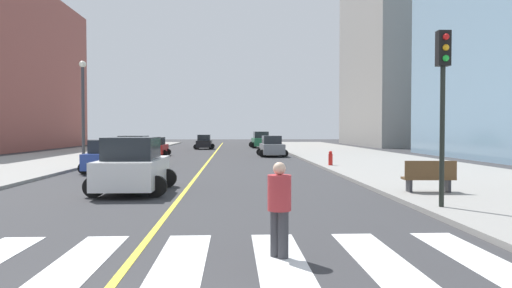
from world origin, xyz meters
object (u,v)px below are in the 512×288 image
at_px(car_yellow_second, 134,151).
at_px(fire_hydrant, 331,158).
at_px(car_black_fifth, 204,142).
at_px(street_lamp, 83,102).
at_px(car_red_seventh, 156,147).
at_px(pedestrian_crossing, 279,205).
at_px(car_blue_nearest, 109,157).
at_px(park_bench, 429,177).
at_px(traffic_light_near_corner, 443,84).
at_px(car_gray_third, 272,147).
at_px(car_green_fourth, 261,140).
at_px(car_white_sixth, 133,167).

xyz_separation_m(car_yellow_second, fire_hydrant, (12.77, -3.72, -0.33)).
bearing_deg(car_yellow_second, car_black_fifth, 83.04).
bearing_deg(street_lamp, car_red_seventh, 75.96).
bearing_deg(pedestrian_crossing, car_blue_nearest, 159.73).
bearing_deg(fire_hydrant, car_yellow_second, 163.78).
bearing_deg(car_red_seventh, street_lamp, -103.67).
distance_m(car_red_seventh, street_lamp, 12.17).
bearing_deg(park_bench, street_lamp, 51.59).
relative_size(pedestrian_crossing, street_lamp, 0.27).
distance_m(car_blue_nearest, fire_hydrant, 13.16).
height_order(car_yellow_second, park_bench, car_yellow_second).
distance_m(car_red_seventh, park_bench, 29.71).
xyz_separation_m(car_yellow_second, car_black_fifth, (3.28, 24.64, -0.10)).
bearing_deg(car_red_seventh, traffic_light_near_corner, -66.18).
bearing_deg(car_blue_nearest, car_yellow_second, 91.43).
distance_m(car_gray_third, car_green_fourth, 19.59).
bearing_deg(fire_hydrant, traffic_light_near_corner, -90.19).
relative_size(car_red_seventh, traffic_light_near_corner, 0.75).
xyz_separation_m(car_white_sixth, park_bench, (10.67, -1.61, -0.28)).
height_order(car_gray_third, car_white_sixth, car_white_sixth).
bearing_deg(street_lamp, car_green_fourth, 66.21).
distance_m(car_yellow_second, car_white_sixth, 15.30).
xyz_separation_m(traffic_light_near_corner, park_bench, (0.94, 3.19, -2.97)).
xyz_separation_m(car_green_fourth, fire_hydrant, (2.47, -32.08, -0.39)).
height_order(car_gray_third, car_green_fourth, car_green_fourth).
xyz_separation_m(car_black_fifth, park_bench, (10.38, -41.26, -0.12)).
relative_size(car_black_fifth, car_white_sixth, 0.83).
distance_m(car_black_fifth, car_red_seventh, 15.29).
bearing_deg(car_yellow_second, park_bench, -49.94).
relative_size(car_yellow_second, traffic_light_near_corner, 0.87).
relative_size(traffic_light_near_corner, street_lamp, 0.76).
bearing_deg(traffic_light_near_corner, pedestrian_crossing, 42.48).
height_order(car_blue_nearest, traffic_light_near_corner, traffic_light_near_corner).
height_order(traffic_light_near_corner, pedestrian_crossing, traffic_light_near_corner).
bearing_deg(car_green_fourth, car_red_seventh, 58.25).
bearing_deg(car_green_fourth, car_white_sixth, 77.80).
bearing_deg(car_yellow_second, car_white_sixth, -78.08).
bearing_deg(car_white_sixth, traffic_light_near_corner, -26.35).
relative_size(car_red_seventh, pedestrian_crossing, 2.12).
height_order(fire_hydrant, street_lamp, street_lamp).
bearing_deg(pedestrian_crossing, car_black_fifth, 141.65).
height_order(car_red_seventh, street_lamp, street_lamp).
distance_m(car_green_fourth, car_black_fifth, 7.95).
distance_m(car_gray_third, car_black_fifth, 17.28).
xyz_separation_m(car_yellow_second, traffic_light_near_corner, (12.72, -19.80, 2.76)).
xyz_separation_m(car_red_seventh, park_bench, (13.74, -26.34, -0.09)).
bearing_deg(car_green_fourth, car_gray_third, 86.85).
xyz_separation_m(car_black_fifth, pedestrian_crossing, (4.32, -49.13, 0.17)).
height_order(car_black_fifth, pedestrian_crossing, pedestrian_crossing).
bearing_deg(car_black_fifth, car_yellow_second, -97.79).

